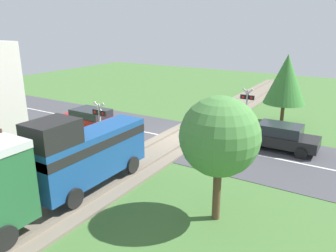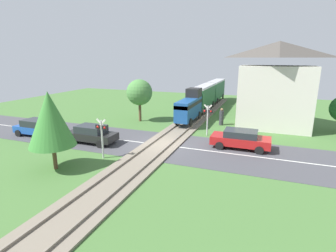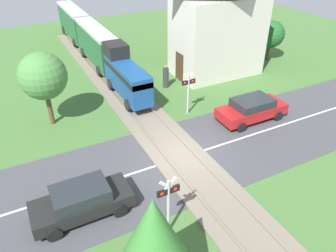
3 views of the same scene
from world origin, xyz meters
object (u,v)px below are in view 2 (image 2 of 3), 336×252
car_far_side (240,139)px  pedestrian_by_station (221,117)px  crossing_signal_east_approach (208,115)px  crossing_signal_west_approach (102,133)px  station_building (275,87)px  car_near_crossing (91,134)px  car_behind_queue (36,127)px  train (206,95)px

car_far_side → pedestrian_by_station: size_ratio=2.49×
car_far_side → crossing_signal_east_approach: (-3.05, 2.42, 1.02)m
crossing_signal_west_approach → station_building: size_ratio=0.34×
car_near_crossing → crossing_signal_west_approach: (2.71, -2.42, 1.02)m
car_near_crossing → car_behind_queue: (-5.74, 0.00, -0.00)m
car_near_crossing → crossing_signal_east_approach: 9.69m
train → car_far_side: 14.78m
pedestrian_by_station → station_building: bearing=8.1°
station_building → pedestrian_by_station: (-4.72, -0.67, -3.11)m
car_near_crossing → station_building: station_building is taller
crossing_signal_west_approach → car_behind_queue: bearing=164.0°
car_behind_queue → car_far_side: bearing=9.7°
car_far_side → train: bearing=112.8°
station_building → pedestrian_by_station: bearing=-171.9°
train → pedestrian_by_station: 7.87m
car_behind_queue → pedestrian_by_station: 17.11m
train → car_behind_queue: 19.90m
car_behind_queue → car_near_crossing: bearing=-0.0°
car_behind_queue → crossing_signal_west_approach: (8.45, -2.42, 1.02)m
train → car_far_side: train is taller
train → crossing_signal_west_approach: size_ratio=7.55×
station_building → car_near_crossing: bearing=-143.0°
crossing_signal_west_approach → station_building: station_building is taller
crossing_signal_east_approach → station_building: (5.25, 4.74, 2.12)m
pedestrian_by_station → car_far_side: bearing=-68.7°
car_far_side → crossing_signal_east_approach: size_ratio=1.56×
station_building → pedestrian_by_station: station_building is taller
car_behind_queue → crossing_signal_east_approach: crossing_signal_east_approach is taller
train → pedestrian_by_station: (3.20, -7.11, -1.11)m
car_behind_queue → crossing_signal_west_approach: bearing=-16.0°
pedestrian_by_station → train: bearing=114.2°
pedestrian_by_station → car_near_crossing: bearing=-132.5°
car_near_crossing → crossing_signal_east_approach: size_ratio=1.48×
car_far_side → crossing_signal_west_approach: (-8.39, -5.30, 1.02)m
train → car_near_crossing: (-5.38, -16.46, -1.14)m
car_near_crossing → pedestrian_by_station: size_ratio=2.36×
crossing_signal_west_approach → station_building: 16.48m
crossing_signal_east_approach → pedestrian_by_station: 4.21m
pedestrian_by_station → car_behind_queue: bearing=-146.8°
car_near_crossing → crossing_signal_west_approach: crossing_signal_west_approach is taller
crossing_signal_east_approach → pedestrian_by_station: size_ratio=1.60×
car_near_crossing → car_behind_queue: 5.74m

